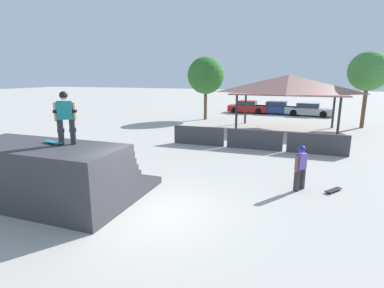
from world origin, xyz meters
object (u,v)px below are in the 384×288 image
Objects in this scene: skateboard_on_ground at (333,190)px; parked_car_red at (248,107)px; skater_on_deck at (65,114)px; parked_car_silver at (309,110)px; skateboard_on_deck at (54,142)px; parked_car_blue at (277,108)px; tree_far_back at (368,71)px; tree_beside_pavilion at (206,76)px; bystander_walking at (301,164)px.

parked_car_red is (-6.43, 21.27, 0.54)m from skateboard_on_ground.
parked_car_silver is at bearing 40.98° from skater_on_deck.
parked_car_red is at bearing -127.85° from skateboard_on_ground.
parked_car_red is at bearing -178.88° from parked_car_silver.
skateboard_on_deck is 0.18× the size of parked_car_silver.
parked_car_silver is (7.27, 24.44, -2.15)m from skater_on_deck.
parked_car_blue reaches higher than skateboard_on_ground.
parked_car_silver is at bearing 121.72° from tree_far_back.
skateboard_on_ground is at bearing -78.32° from parked_car_blue.
tree_beside_pavilion is 0.98× the size of tree_far_back.
tree_far_back is (10.94, 18.50, 1.40)m from skater_on_deck.
skateboard_on_ground is 0.17× the size of parked_car_blue.
bystander_walking reaches higher than parked_car_blue.
parked_car_blue is at bearing -141.86° from bystander_walking.
bystander_walking reaches higher than skateboard_on_ground.
parked_car_blue and parked_car_silver have the same top height.
parked_car_blue is 0.97× the size of parked_car_silver.
bystander_walking is 0.35× the size of parked_car_silver.
tree_far_back is at bearing -31.70° from parked_car_red.
tree_far_back is at bearing 72.42° from skateboard_on_deck.
skater_on_deck is at bearing 28.16° from skateboard_on_deck.
parked_car_red is (-9.68, 6.44, -3.55)m from tree_far_back.
parked_car_blue is at bearing -135.54° from skateboard_on_ground.
skater_on_deck is 18.87m from tree_beside_pavilion.
parked_car_red reaches higher than skateboard_on_ground.
skateboard_on_deck is 0.15× the size of tree_beside_pavilion.
tree_far_back reaches higher than skater_on_deck.
bystander_walking is at bearing 40.78° from skateboard_on_deck.
tree_beside_pavilion is (-9.23, 15.10, 3.80)m from skateboard_on_ground.
bystander_walking is 20.99m from parked_car_silver.
tree_beside_pavilion reaches higher than skateboard_on_ground.
parked_car_red is at bearing 65.62° from tree_beside_pavilion.
tree_far_back reaches higher than parked_car_silver.
tree_far_back reaches higher than parked_car_blue.
skater_on_deck reaches higher than skateboard_on_ground.
parked_car_silver is (-3.67, 5.94, -3.55)m from tree_far_back.
tree_beside_pavilion is at bearing 178.73° from tree_far_back.
tree_far_back is at bearing -157.04° from skateboard_on_ground.
skateboard_on_ground is (8.10, 3.78, -1.85)m from skateboard_on_deck.
skater_on_deck is 8.93m from skateboard_on_ground.
bystander_walking is 22.14m from parked_car_red.
parked_car_silver is at bearing 32.71° from tree_beside_pavilion.
parked_car_blue is at bearing 46.97° from tree_beside_pavilion.
tree_far_back is 1.37× the size of parked_car_red.
skateboard_on_deck is at bearing -86.59° from tree_beside_pavilion.
skateboard_on_deck is 0.15× the size of tree_far_back.
bystander_walking is 15.99m from tree_far_back.
parked_car_silver is at bearing -143.52° from skateboard_on_ground.
skateboard_on_ground is 0.19× the size of parked_car_red.
skateboard_on_deck is (-0.42, -0.11, -0.84)m from skater_on_deck.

